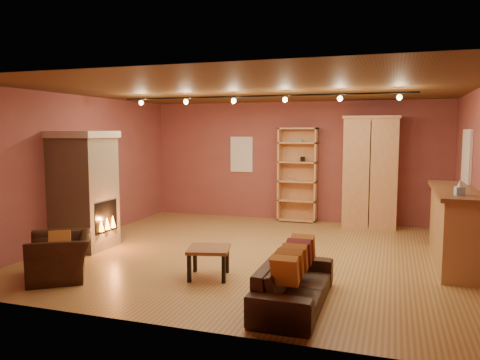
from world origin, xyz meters
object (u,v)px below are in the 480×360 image
(bar_counter, at_px, (454,226))
(armchair, at_px, (60,249))
(armoire, at_px, (370,172))
(loveseat, at_px, (295,275))
(bookcase, at_px, (298,174))
(coffee_table, at_px, (209,252))
(fireplace, at_px, (84,190))

(bar_counter, bearing_deg, armchair, -154.76)
(armoire, relative_size, loveseat, 1.32)
(bookcase, distance_m, armchair, 5.90)
(coffee_table, bearing_deg, armchair, -161.05)
(armoire, bearing_deg, armchair, -128.23)
(coffee_table, bearing_deg, bar_counter, 28.67)
(bookcase, xyz_separation_m, armoire, (1.65, -0.19, 0.11))
(fireplace, bearing_deg, bookcase, 49.70)
(armoire, xyz_separation_m, bar_counter, (1.43, -2.56, -0.61))
(loveseat, bearing_deg, armoire, -7.12)
(fireplace, xyz_separation_m, coffee_table, (2.79, -0.91, -0.68))
(bookcase, bearing_deg, armchair, -114.27)
(armchair, height_order, coffee_table, armchair)
(armchair, bearing_deg, fireplace, 169.85)
(bookcase, height_order, bar_counter, bookcase)
(loveseat, bearing_deg, coffee_table, 64.09)
(bar_counter, distance_m, loveseat, 3.30)
(fireplace, height_order, coffee_table, fireplace)
(bookcase, relative_size, armoire, 0.90)
(bar_counter, bearing_deg, bookcase, 138.13)
(armoire, height_order, armchair, armoire)
(bookcase, relative_size, loveseat, 1.19)
(loveseat, distance_m, armchair, 3.43)
(bar_counter, relative_size, loveseat, 1.37)
(fireplace, bearing_deg, bar_counter, 8.90)
(fireplace, relative_size, coffee_table, 2.99)
(fireplace, height_order, loveseat, fireplace)
(bookcase, height_order, armoire, armoire)
(coffee_table, bearing_deg, armoire, 65.51)
(bar_counter, relative_size, coffee_table, 3.58)
(armoire, distance_m, armchair, 6.60)
(armoire, relative_size, armchair, 2.11)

